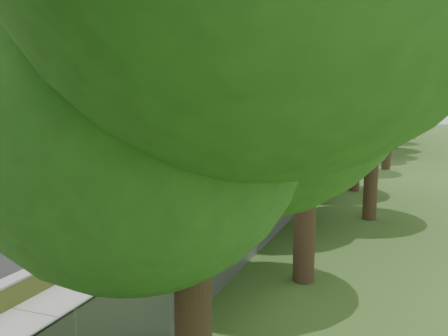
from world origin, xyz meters
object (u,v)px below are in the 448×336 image
person_far (336,145)px  painter_0 (212,191)px  signpost (103,205)px  construction_barrel (335,161)px  concrete_block (243,224)px  streetlight (104,99)px

person_far → painter_0: bearing=97.6°
signpost → person_far: 28.39m
construction_barrel → painter_0: (-2.96, -14.68, 0.46)m
concrete_block → person_far: bearing=90.4°
concrete_block → signpost: bearing=-117.5°
construction_barrel → painter_0: painter_0 is taller
person_far → signpost: bearing=98.7°
construction_barrel → person_far: (-0.85, 6.10, 0.41)m
streetlight → construction_barrel: (14.72, 5.16, -4.15)m
concrete_block → person_far: person_far is taller
painter_0 → person_far: size_ratio=1.06×
streetlight → signpost: streetlight is taller
streetlight → construction_barrel: 16.14m
construction_barrel → concrete_block: construction_barrel is taller
streetlight → painter_0: streetlight is taller
streetlight → painter_0: bearing=-39.0°
concrete_block → painter_0: size_ratio=0.59×
concrete_block → construction_barrel: bearing=87.8°
streetlight → signpost: size_ratio=2.58×
streetlight → signpost: (11.51, -17.02, -2.68)m
signpost → streetlight: bearing=124.1°
construction_barrel → painter_0: bearing=-101.4°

